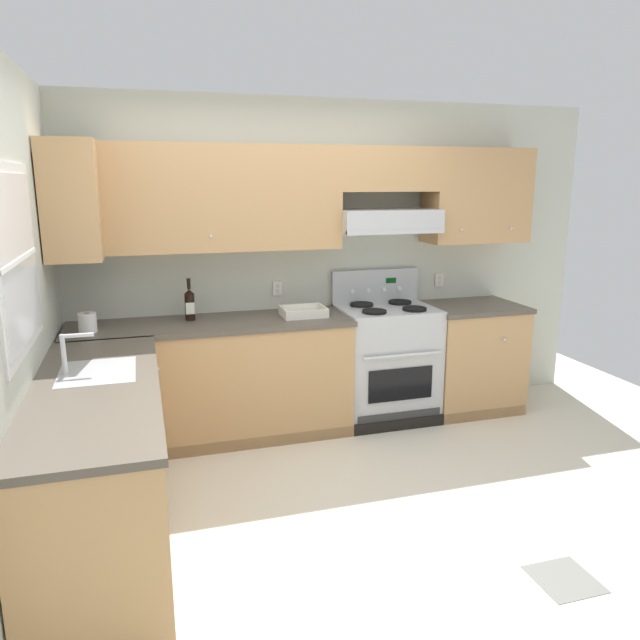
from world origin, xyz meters
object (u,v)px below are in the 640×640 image
(stove, at_px, (386,362))
(paper_towel_roll, at_px, (87,323))
(wine_bottle, at_px, (190,303))
(bowl, at_px, (303,313))

(stove, height_order, paper_towel_roll, stove)
(wine_bottle, height_order, paper_towel_roll, wine_bottle)
(wine_bottle, bearing_deg, paper_towel_roll, -166.33)
(bowl, relative_size, paper_towel_roll, 2.51)
(stove, xyz_separation_m, bowl, (-0.70, -0.01, 0.45))
(bowl, bearing_deg, paper_towel_roll, -177.67)
(wine_bottle, relative_size, paper_towel_roll, 2.36)
(bowl, height_order, paper_towel_roll, paper_towel_roll)
(bowl, bearing_deg, wine_bottle, 172.70)
(stove, distance_m, bowl, 0.84)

